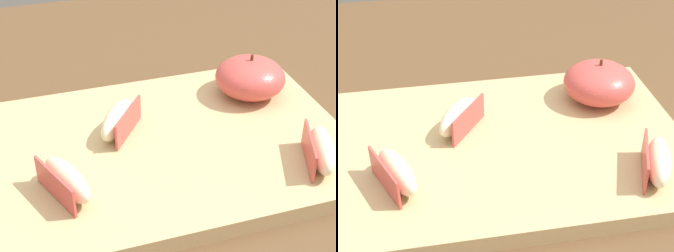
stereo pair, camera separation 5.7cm
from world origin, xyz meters
TOP-DOWN VIEW (x-y plane):
  - dining_table at (0.00, 0.00)m, footprint 1.39×0.87m
  - cutting_board at (0.01, -0.07)m, footprint 0.40×0.28m
  - apple_half_skin_up at (0.14, -0.00)m, footprint 0.09×0.09m
  - apple_wedge_near_knife at (-0.03, -0.03)m, footprint 0.06×0.07m
  - apple_wedge_front at (-0.11, -0.12)m, footprint 0.05×0.08m
  - apple_wedge_left at (0.15, -0.15)m, footprint 0.05×0.08m

SIDE VIEW (x-z plane):
  - dining_table at x=0.00m, z-range 0.28..1.02m
  - cutting_board at x=0.01m, z-range 0.75..0.77m
  - apple_wedge_near_knife at x=-0.03m, z-range 0.77..0.80m
  - apple_wedge_front at x=-0.11m, z-range 0.77..0.80m
  - apple_wedge_left at x=0.15m, z-range 0.77..0.80m
  - apple_half_skin_up at x=0.14m, z-range 0.76..0.82m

